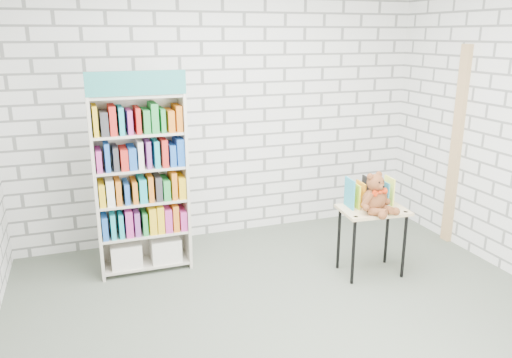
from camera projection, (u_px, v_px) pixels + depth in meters
name	position (u px, v px, depth m)	size (l,w,h in m)	color
ground	(297.00, 321.00, 3.96)	(4.50, 4.50, 0.00)	#4F584A
room_shell	(303.00, 95.00, 3.46)	(4.52, 4.02, 2.81)	silver
bookshelf	(141.00, 183.00, 4.63)	(0.84, 0.33, 1.90)	beige
display_table	(373.00, 218.00, 4.62)	(0.64, 0.47, 0.65)	tan
table_books	(369.00, 193.00, 4.65)	(0.43, 0.22, 0.25)	teal
teddy_bear	(376.00, 197.00, 4.46)	(0.33, 0.33, 0.37)	brown
door_trim	(456.00, 147.00, 5.24)	(0.05, 0.12, 2.10)	tan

